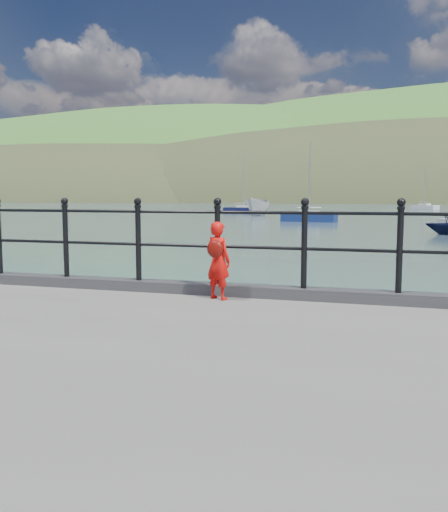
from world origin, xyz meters
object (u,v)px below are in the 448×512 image
(launch_navy, at_px, (448,224))
(sailboat_deep, at_px, (424,207))
(sailboat_port, at_px, (309,218))
(sailboat_left, at_px, (244,210))
(railing, at_px, (177,235))
(launch_white, at_px, (258,207))
(child, at_px, (218,260))

(launch_navy, bearing_deg, sailboat_deep, -6.58)
(launch_navy, distance_m, sailboat_port, 17.46)
(sailboat_left, xyz_separation_m, sailboat_deep, (26.02, 26.48, 0.00))
(railing, distance_m, launch_white, 57.05)
(railing, relative_size, sailboat_deep, 2.29)
(child, distance_m, launch_white, 57.52)
(sailboat_left, relative_size, sailboat_deep, 1.03)
(child, distance_m, sailboat_deep, 95.33)
(launch_navy, xyz_separation_m, sailboat_left, (-23.15, 39.72, -0.33))
(launch_white, height_order, sailboat_port, sailboat_port)
(sailboat_port, bearing_deg, launch_white, 130.30)
(launch_white, bearing_deg, child, -71.54)
(launch_white, relative_size, launch_navy, 2.16)
(sailboat_left, bearing_deg, railing, -78.52)
(child, bearing_deg, sailboat_left, -52.22)
(launch_navy, bearing_deg, launch_white, 29.46)
(launch_white, height_order, sailboat_left, sailboat_left)
(launch_navy, distance_m, sailboat_deep, 66.27)
(railing, height_order, launch_navy, railing)
(launch_white, distance_m, sailboat_left, 13.27)
(launch_navy, height_order, sailboat_left, sailboat_left)
(child, distance_m, launch_navy, 29.31)
(sailboat_deep, bearing_deg, sailboat_left, -87.97)
(launch_navy, relative_size, sailboat_port, 0.35)
(sailboat_port, xyz_separation_m, sailboat_deep, (13.23, 52.15, 0.00))
(launch_white, bearing_deg, sailboat_deep, 67.46)
(launch_white, bearing_deg, sailboat_left, 117.93)
(launch_white, distance_m, launch_navy, 32.92)
(launch_white, height_order, launch_navy, launch_white)
(child, relative_size, sailboat_left, 0.13)
(sailboat_left, xyz_separation_m, sailboat_port, (12.80, -25.66, 0.00))
(railing, relative_size, launch_white, 3.29)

